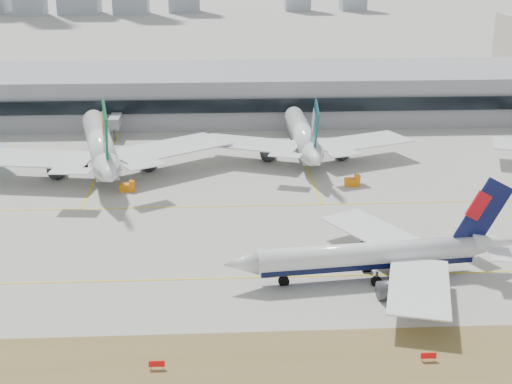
{
  "coord_description": "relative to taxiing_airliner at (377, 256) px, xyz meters",
  "views": [
    {
      "loc": [
        0.36,
        -115.65,
        55.37
      ],
      "look_at": [
        7.53,
        18.0,
        7.5
      ],
      "focal_mm": 50.0,
      "sensor_mm": 36.0,
      "label": 1
    }
  ],
  "objects": [
    {
      "name": "ground",
      "position": [
        -27.01,
        6.16,
        -4.22
      ],
      "size": [
        3000.0,
        3000.0,
        0.0
      ],
      "primitive_type": "plane",
      "color": "#9E9D94",
      "rests_on": "ground"
    },
    {
      "name": "widebody_eva",
      "position": [
        -56.25,
        63.52,
        2.0
      ],
      "size": [
        64.15,
        63.82,
        23.43
      ],
      "rotation": [
        0.0,
        0.0,
        1.79
      ],
      "color": "white",
      "rests_on": "ground"
    },
    {
      "name": "hold_sign_right",
      "position": [
        1.75,
        -25.84,
        -3.34
      ],
      "size": [
        2.2,
        0.15,
        1.35
      ],
      "color": "red",
      "rests_on": "ground"
    },
    {
      "name": "hold_sign_left",
      "position": [
        -35.66,
        -25.84,
        -3.34
      ],
      "size": [
        2.2,
        0.15,
        1.35
      ],
      "color": "red",
      "rests_on": "ground"
    },
    {
      "name": "terminal",
      "position": [
        -27.01,
        121.0,
        3.28
      ],
      "size": [
        280.0,
        43.1,
        15.0
      ],
      "color": "gray",
      "rests_on": "ground"
    },
    {
      "name": "gse_c",
      "position": [
        4.77,
        48.32,
        -3.18
      ],
      "size": [
        3.55,
        2.0,
        2.6
      ],
      "color": "orange",
      "rests_on": "ground"
    },
    {
      "name": "gse_b",
      "position": [
        -47.91,
        47.23,
        -3.18
      ],
      "size": [
        3.55,
        2.0,
        2.6
      ],
      "color": "orange",
      "rests_on": "ground"
    },
    {
      "name": "taxiing_airliner",
      "position": [
        0.0,
        0.0,
        0.0
      ],
      "size": [
        52.13,
        45.04,
        17.52
      ],
      "rotation": [
        0.0,
        0.0,
        3.25
      ],
      "color": "white",
      "rests_on": "ground"
    },
    {
      "name": "widebody_cathay",
      "position": [
        -4.29,
        72.28,
        1.24
      ],
      "size": [
        57.69,
        56.22,
        20.56
      ],
      "rotation": [
        0.0,
        0.0,
        1.58
      ],
      "color": "white",
      "rests_on": "ground"
    }
  ]
}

